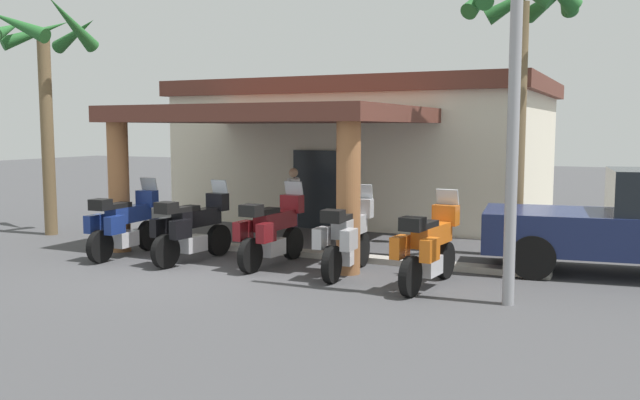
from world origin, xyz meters
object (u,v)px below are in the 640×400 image
at_px(motorcycle_maroon, 272,231).
at_px(motorcycle_silver, 347,237).
at_px(motorcycle_orange, 429,247).
at_px(palm_tree_roadside, 43,61).
at_px(motorcycle_black, 192,228).
at_px(motel_building, 369,148).
at_px(pickup_truck_navy, 639,225).
at_px(palm_tree_near_portico, 522,30).
at_px(motorcycle_blue, 124,223).
at_px(pedestrian, 294,197).

height_order(motorcycle_maroon, motorcycle_silver, same).
bearing_deg(motorcycle_orange, palm_tree_roadside, 87.67).
bearing_deg(motorcycle_black, motorcycle_silver, -78.90).
height_order(motel_building, palm_tree_roadside, palm_tree_roadside).
distance_m(motel_building, motorcycle_black, 8.55).
bearing_deg(pickup_truck_navy, motorcycle_orange, -149.95).
relative_size(motorcycle_orange, palm_tree_roadside, 0.38).
bearing_deg(motorcycle_black, palm_tree_near_portico, -52.44).
xyz_separation_m(motorcycle_orange, pickup_truck_navy, (3.20, 2.47, 0.24)).
relative_size(motorcycle_blue, motorcycle_maroon, 1.00).
distance_m(motorcycle_orange, pedestrian, 5.88).
relative_size(motorcycle_maroon, pickup_truck_navy, 0.41).
xyz_separation_m(motorcycle_silver, palm_tree_roadside, (-8.66, 1.15, 3.64)).
distance_m(motorcycle_black, motorcycle_orange, 4.91).
bearing_deg(motorcycle_orange, motel_building, 33.10).
bearing_deg(pickup_truck_navy, motorcycle_blue, -173.20).
height_order(motel_building, palm_tree_near_portico, palm_tree_near_portico).
bearing_deg(pedestrian, palm_tree_roadside, -162.94).
bearing_deg(palm_tree_roadside, motorcycle_orange, -8.17).
xyz_separation_m(motel_building, palm_tree_roadside, (-5.91, -7.04, 2.27)).
bearing_deg(palm_tree_roadside, pickup_truck_navy, 4.21).
distance_m(pedestrian, palm_tree_near_portico, 6.53).
bearing_deg(motorcycle_silver, motorcycle_orange, -103.87).
distance_m(motorcycle_blue, motorcycle_black, 1.64).
distance_m(motorcycle_blue, motorcycle_silver, 4.93).
xyz_separation_m(motorcycle_black, motorcycle_orange, (4.91, -0.09, 0.00)).
xyz_separation_m(motorcycle_blue, motorcycle_silver, (4.91, 0.36, 0.00)).
bearing_deg(motel_building, palm_tree_roadside, -130.26).
height_order(motorcycle_blue, motorcycle_orange, same).
bearing_deg(motorcycle_black, pickup_truck_navy, -66.69).
height_order(motorcycle_maroon, motorcycle_orange, same).
bearing_deg(motorcycle_orange, motorcycle_maroon, 88.32).
relative_size(motorcycle_orange, pedestrian, 1.29).
distance_m(motorcycle_black, motorcycle_maroon, 1.67).
bearing_deg(pickup_truck_navy, motorcycle_black, -171.26).
bearing_deg(motorcycle_black, motorcycle_maroon, -71.31).
relative_size(motorcycle_silver, palm_tree_roadside, 0.38).
xyz_separation_m(palm_tree_roadside, palm_tree_near_portico, (11.17, 2.03, 0.34)).
distance_m(motorcycle_blue, palm_tree_near_portico, 9.13).
relative_size(palm_tree_roadside, palm_tree_near_portico, 0.94).
xyz_separation_m(motorcycle_silver, pickup_truck_navy, (4.84, 2.14, 0.24)).
height_order(motel_building, pickup_truck_navy, motel_building).
relative_size(motel_building, motorcycle_orange, 5.63).
relative_size(pickup_truck_navy, palm_tree_roadside, 0.93).
relative_size(motorcycle_maroon, motorcycle_silver, 1.00).
distance_m(motorcycle_maroon, motorcycle_orange, 3.30).
bearing_deg(motel_building, pedestrian, -91.78).
bearing_deg(motorcycle_blue, motorcycle_black, -87.65).
relative_size(motorcycle_black, pickup_truck_navy, 0.41).
relative_size(motel_building, motorcycle_silver, 5.63).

